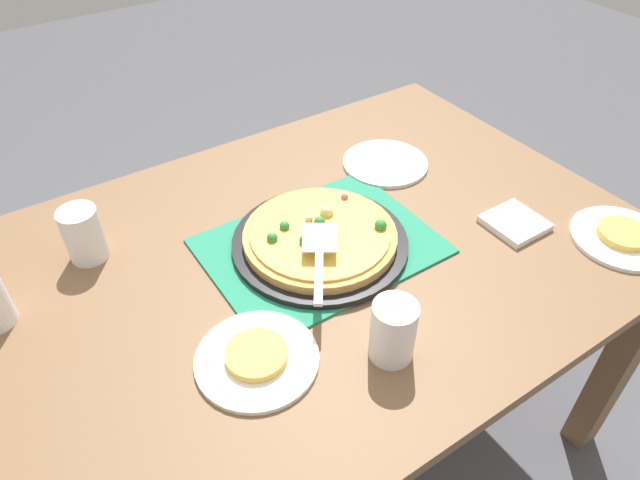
{
  "coord_description": "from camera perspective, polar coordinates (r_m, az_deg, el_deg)",
  "views": [
    {
      "loc": [
        0.51,
        0.77,
        1.57
      ],
      "look_at": [
        0.0,
        0.0,
        0.77
      ],
      "focal_mm": 31.79,
      "sensor_mm": 36.0,
      "label": 1
    }
  ],
  "objects": [
    {
      "name": "dining_table",
      "position": [
        1.3,
        0.0,
        -4.3
      ],
      "size": [
        1.4,
        1.0,
        0.75
      ],
      "color": "brown",
      "rests_on": "ground_plane"
    },
    {
      "name": "plate_side",
      "position": [
        1.49,
        6.58,
        7.7
      ],
      "size": [
        0.22,
        0.22,
        0.01
      ],
      "primitive_type": "cylinder",
      "color": "white",
      "rests_on": "dining_table"
    },
    {
      "name": "plate_far_right",
      "position": [
        1.02,
        -6.37,
        -11.84
      ],
      "size": [
        0.22,
        0.22,
        0.01
      ],
      "primitive_type": "cylinder",
      "color": "white",
      "rests_on": "dining_table"
    },
    {
      "name": "pizza",
      "position": [
        1.21,
        0.01,
        0.49
      ],
      "size": [
        0.33,
        0.33,
        0.05
      ],
      "color": "tan",
      "rests_on": "pizza_pan"
    },
    {
      "name": "plate_near_left",
      "position": [
        1.41,
        28.09,
        0.18
      ],
      "size": [
        0.22,
        0.22,
        0.01
      ],
      "primitive_type": "cylinder",
      "color": "white",
      "rests_on": "dining_table"
    },
    {
      "name": "cup_far",
      "position": [
        0.99,
        7.36,
        -9.07
      ],
      "size": [
        0.08,
        0.08,
        0.12
      ],
      "primitive_type": "cylinder",
      "color": "white",
      "rests_on": "dining_table"
    },
    {
      "name": "served_slice_left",
      "position": [
        1.4,
        28.26,
        0.58
      ],
      "size": [
        0.11,
        0.11,
        0.02
      ],
      "primitive_type": "cylinder",
      "color": "#EAB747",
      "rests_on": "plate_near_left"
    },
    {
      "name": "cup_near",
      "position": [
        1.27,
        -22.71,
        0.53
      ],
      "size": [
        0.08,
        0.08,
        0.12
      ],
      "primitive_type": "cylinder",
      "color": "white",
      "rests_on": "dining_table"
    },
    {
      "name": "pizza_server",
      "position": [
        1.11,
        -0.07,
        -1.36
      ],
      "size": [
        0.16,
        0.21,
        0.01
      ],
      "color": "silver",
      "rests_on": "pizza"
    },
    {
      "name": "ground_plane",
      "position": [
        1.82,
        0.0,
        -18.71
      ],
      "size": [
        8.0,
        8.0,
        0.0
      ],
      "primitive_type": "plane",
      "color": "#4C4C51"
    },
    {
      "name": "pizza_pan",
      "position": [
        1.22,
        0.0,
        -0.25
      ],
      "size": [
        0.38,
        0.38,
        0.01
      ],
      "primitive_type": "cylinder",
      "color": "black",
      "rests_on": "placemat"
    },
    {
      "name": "napkin_stack",
      "position": [
        1.35,
        19.02,
        1.65
      ],
      "size": [
        0.12,
        0.12,
        0.02
      ],
      "primitive_type": "cube",
      "color": "white",
      "rests_on": "dining_table"
    },
    {
      "name": "served_slice_right",
      "position": [
        1.01,
        -6.42,
        -11.39
      ],
      "size": [
        0.11,
        0.11,
        0.02
      ],
      "primitive_type": "cylinder",
      "color": "#EAB747",
      "rests_on": "plate_far_right"
    },
    {
      "name": "placemat",
      "position": [
        1.23,
        0.0,
        -0.6
      ],
      "size": [
        0.48,
        0.36,
        0.01
      ],
      "primitive_type": "cube",
      "color": "#237F5B",
      "rests_on": "dining_table"
    }
  ]
}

